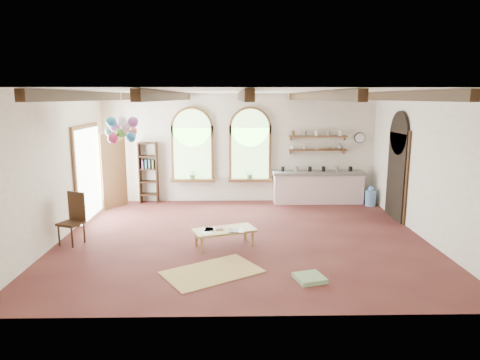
{
  "coord_description": "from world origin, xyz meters",
  "views": [
    {
      "loc": [
        -0.24,
        -9.12,
        3.07
      ],
      "look_at": [
        -0.05,
        0.6,
        1.19
      ],
      "focal_mm": 32.0,
      "sensor_mm": 36.0,
      "label": 1
    }
  ],
  "objects_px": {
    "coffee_table": "(225,231)",
    "side_chair": "(72,229)",
    "kitchen_counter": "(318,187)",
    "balloon_cluster": "(123,130)"
  },
  "relations": [
    {
      "from": "kitchen_counter",
      "to": "balloon_cluster",
      "type": "height_order",
      "value": "balloon_cluster"
    },
    {
      "from": "kitchen_counter",
      "to": "side_chair",
      "type": "height_order",
      "value": "side_chair"
    },
    {
      "from": "coffee_table",
      "to": "side_chair",
      "type": "relative_size",
      "value": 1.27
    },
    {
      "from": "coffee_table",
      "to": "side_chair",
      "type": "distance_m",
      "value": 3.25
    },
    {
      "from": "side_chair",
      "to": "kitchen_counter",
      "type": "bearing_deg",
      "value": 30.8
    },
    {
      "from": "side_chair",
      "to": "balloon_cluster",
      "type": "relative_size",
      "value": 0.96
    },
    {
      "from": "kitchen_counter",
      "to": "coffee_table",
      "type": "distance_m",
      "value": 4.62
    },
    {
      "from": "side_chair",
      "to": "balloon_cluster",
      "type": "distance_m",
      "value": 2.48
    },
    {
      "from": "kitchen_counter",
      "to": "side_chair",
      "type": "xyz_separation_m",
      "value": [
        -5.94,
        -3.54,
        -0.16
      ]
    },
    {
      "from": "coffee_table",
      "to": "balloon_cluster",
      "type": "distance_m",
      "value": 3.38
    }
  ]
}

